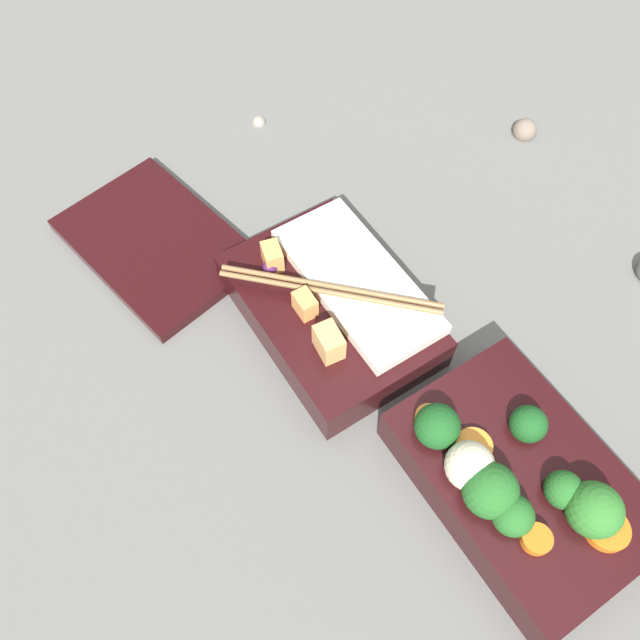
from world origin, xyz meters
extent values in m
plane|color=slate|center=(0.00, 0.00, 0.00)|extent=(3.00, 3.00, 0.00)
cube|color=black|center=(-0.10, -0.01, 0.02)|extent=(0.20, 0.14, 0.04)
sphere|color=#19511E|center=(-0.07, -0.04, 0.05)|extent=(0.03, 0.03, 0.03)
sphere|color=#19511E|center=(-0.07, 0.02, 0.05)|extent=(0.03, 0.03, 0.03)
sphere|color=#236023|center=(-0.10, 0.03, 0.05)|extent=(0.04, 0.04, 0.04)
sphere|color=#236023|center=(-0.12, 0.02, 0.05)|extent=(0.03, 0.03, 0.03)
sphere|color=#19511E|center=(-0.04, 0.03, 0.05)|extent=(0.04, 0.04, 0.04)
sphere|color=#2D7028|center=(-0.15, -0.03, 0.05)|extent=(0.04, 0.04, 0.04)
sphere|color=#236023|center=(-0.13, -0.02, 0.05)|extent=(0.03, 0.03, 0.03)
cylinder|color=orange|center=(-0.06, 0.01, 0.04)|extent=(0.04, 0.04, 0.01)
cylinder|color=orange|center=(-0.14, 0.02, 0.05)|extent=(0.03, 0.03, 0.01)
cylinder|color=orange|center=(-0.03, 0.03, 0.04)|extent=(0.03, 0.03, 0.01)
cylinder|color=orange|center=(-0.17, -0.03, 0.05)|extent=(0.03, 0.03, 0.01)
sphere|color=beige|center=(-0.08, 0.03, 0.05)|extent=(0.04, 0.04, 0.04)
cube|color=black|center=(0.12, 0.03, 0.02)|extent=(0.20, 0.14, 0.04)
cube|color=silver|center=(0.12, 0.00, 0.05)|extent=(0.18, 0.08, 0.01)
cube|color=#EAB266|center=(0.07, 0.06, 0.06)|extent=(0.03, 0.02, 0.03)
cube|color=#F4A356|center=(0.12, 0.06, 0.05)|extent=(0.02, 0.02, 0.02)
cube|color=#F4A356|center=(0.18, 0.05, 0.05)|extent=(0.03, 0.02, 0.02)
sphere|color=#4C1E4C|center=(0.17, 0.06, 0.05)|extent=(0.01, 0.01, 0.01)
cylinder|color=olive|center=(0.12, 0.03, 0.06)|extent=(0.15, 0.15, 0.01)
cylinder|color=olive|center=(0.12, 0.03, 0.06)|extent=(0.15, 0.15, 0.01)
cube|color=black|center=(0.29, 0.13, 0.01)|extent=(0.22, 0.17, 0.01)
sphere|color=#7A6B5B|center=(0.21, -0.31, 0.01)|extent=(0.03, 0.03, 0.03)
sphere|color=gray|center=(0.40, -0.05, 0.00)|extent=(0.02, 0.02, 0.02)
camera|label=1|loc=(-0.14, 0.21, 0.52)|focal=35.00mm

